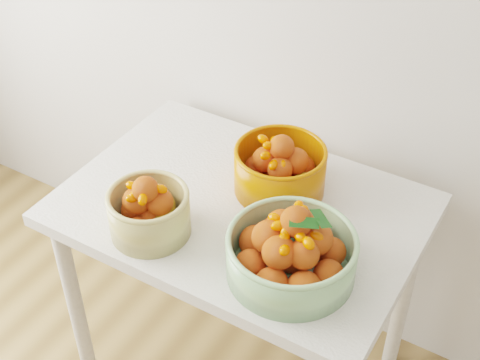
{
  "coord_description": "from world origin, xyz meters",
  "views": [
    {
      "loc": [
        0.48,
        0.37,
        1.98
      ],
      "look_at": [
        -0.2,
        1.51,
        0.92
      ],
      "focal_mm": 50.0,
      "sensor_mm": 36.0,
      "label": 1
    }
  ],
  "objects_px": {
    "bowl_orange": "(280,169)",
    "table": "(241,229)",
    "bowl_cream": "(149,211)",
    "bowl_green": "(291,252)"
  },
  "relations": [
    {
      "from": "bowl_cream",
      "to": "bowl_orange",
      "type": "relative_size",
      "value": 0.87
    },
    {
      "from": "table",
      "to": "bowl_green",
      "type": "height_order",
      "value": "bowl_green"
    },
    {
      "from": "bowl_orange",
      "to": "table",
      "type": "bearing_deg",
      "value": -117.4
    },
    {
      "from": "table",
      "to": "bowl_cream",
      "type": "height_order",
      "value": "bowl_cream"
    },
    {
      "from": "table",
      "to": "bowl_orange",
      "type": "relative_size",
      "value": 3.07
    },
    {
      "from": "bowl_cream",
      "to": "bowl_orange",
      "type": "xyz_separation_m",
      "value": [
        0.21,
        0.33,
        0.0
      ]
    },
    {
      "from": "bowl_green",
      "to": "bowl_orange",
      "type": "height_order",
      "value": "bowl_green"
    },
    {
      "from": "table",
      "to": "bowl_orange",
      "type": "height_order",
      "value": "bowl_orange"
    },
    {
      "from": "bowl_cream",
      "to": "table",
      "type": "bearing_deg",
      "value": 55.22
    },
    {
      "from": "bowl_cream",
      "to": "bowl_green",
      "type": "distance_m",
      "value": 0.39
    }
  ]
}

